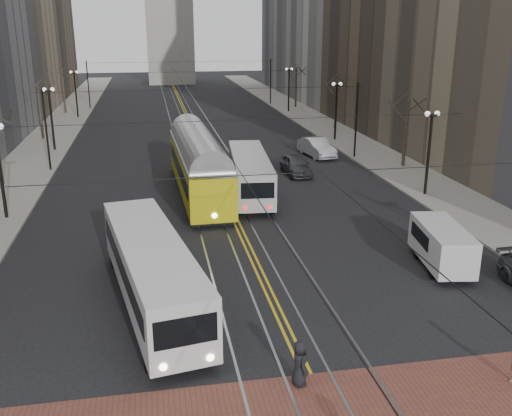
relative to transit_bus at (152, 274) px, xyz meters
name	(u,v)px	position (x,y,z in m)	size (l,w,h in m)	color
ground	(299,358)	(5.03, -5.01, -1.48)	(260.00, 260.00, 0.00)	black
sidewalk_left	(52,137)	(-9.97, 39.99, -1.40)	(5.00, 140.00, 0.15)	gray
sidewalk_right	(326,128)	(20.03, 39.99, -1.40)	(5.00, 140.00, 0.15)	gray
streetcar_rails	(195,133)	(5.03, 39.99, -1.47)	(4.80, 130.00, 0.02)	gray
centre_lines	(195,133)	(5.03, 39.99, -1.47)	(0.42, 130.00, 0.01)	gold
lamp_posts	(210,134)	(5.03, 23.74, 1.32)	(27.60, 57.20, 5.60)	black
street_trees	(203,122)	(5.03, 30.24, 1.32)	(31.68, 53.28, 5.60)	#382D23
trolley_wires	(203,112)	(5.03, 29.82, 2.30)	(25.96, 120.00, 6.60)	black
transit_bus	(152,274)	(0.00, 0.00, 0.00)	(2.46, 11.81, 2.95)	silver
streetcar	(199,170)	(3.38, 16.23, 0.28)	(2.77, 14.93, 3.52)	gold
rear_bus	(250,176)	(6.83, 15.38, -0.07)	(2.35, 10.80, 2.82)	#BABABA
cargo_van	(441,247)	(13.82, 1.48, -0.42)	(1.83, 4.77, 2.11)	silver
sedan_grey	(296,165)	(11.40, 20.45, -0.71)	(1.81, 4.49, 1.53)	#3B3D42
sedan_silver	(317,147)	(14.84, 26.31, -0.65)	(1.75, 5.02, 1.65)	#B6B8BF
pedestrian_a	(299,363)	(4.62, -6.51, -0.67)	(0.78, 0.51, 1.59)	black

